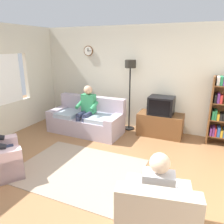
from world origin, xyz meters
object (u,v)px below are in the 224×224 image
object	(u,v)px
tv_stand	(160,124)
floor_lamp	(130,76)
bookshelf	(223,111)
person_on_couch	(87,108)
person_in_right_armchair	(158,191)
armchair_near_bookshelf	(156,219)
couch	(87,120)
tv	(161,105)

from	to	relation	value
tv_stand	floor_lamp	size ratio (longest dim) A/B	0.59
bookshelf	person_on_couch	xyz separation A→B (m)	(-3.11, -0.72, -0.08)
floor_lamp	person_on_couch	xyz separation A→B (m)	(-0.88, -0.75, -0.75)
person_in_right_armchair	armchair_near_bookshelf	bearing A→B (deg)	-79.14
tv_stand	floor_lamp	bearing A→B (deg)	173.47
person_on_couch	bookshelf	bearing A→B (deg)	13.11
floor_lamp	person_on_couch	size ratio (longest dim) A/B	1.49
floor_lamp	bookshelf	bearing A→B (deg)	-0.76
bookshelf	floor_lamp	bearing A→B (deg)	179.24
couch	bookshelf	world-z (taller)	bookshelf
tv	person_on_couch	xyz separation A→B (m)	(-1.74, -0.63, -0.09)
floor_lamp	person_in_right_armchair	world-z (taller)	floor_lamp
couch	person_in_right_armchair	distance (m)	3.51
couch	armchair_near_bookshelf	bearing A→B (deg)	-47.30
couch	person_on_couch	xyz separation A→B (m)	(0.08, -0.11, 0.39)
couch	person_in_right_armchair	bearing A→B (deg)	-46.53
tv	floor_lamp	xyz separation A→B (m)	(-0.86, 0.12, 0.66)
floor_lamp	armchair_near_bookshelf	distance (m)	3.77
tv	floor_lamp	size ratio (longest dim) A/B	0.32
couch	tv_stand	bearing A→B (deg)	16.68
couch	bookshelf	bearing A→B (deg)	10.91
floor_lamp	person_on_couch	distance (m)	1.38
bookshelf	floor_lamp	size ratio (longest dim) A/B	0.84
tv_stand	couch	bearing A→B (deg)	-163.32
armchair_near_bookshelf	person_in_right_armchair	xyz separation A→B (m)	(-0.02, 0.09, 0.32)
armchair_near_bookshelf	person_on_couch	world-z (taller)	person_on_couch
tv_stand	bookshelf	world-z (taller)	bookshelf
couch	floor_lamp	xyz separation A→B (m)	(0.95, 0.64, 1.14)
couch	bookshelf	xyz separation A→B (m)	(3.19, 0.61, 0.47)
bookshelf	armchair_near_bookshelf	bearing A→B (deg)	-103.21
armchair_near_bookshelf	tv_stand	bearing A→B (deg)	100.85
bookshelf	person_in_right_armchair	bearing A→B (deg)	-103.85
person_on_couch	floor_lamp	bearing A→B (deg)	40.74
person_in_right_armchair	floor_lamp	bearing A→B (deg)	114.57
couch	person_on_couch	distance (m)	0.41
tv	person_in_right_armchair	bearing A→B (deg)	-79.06
floor_lamp	armchair_near_bookshelf	xyz separation A→B (m)	(1.47, -3.27, -1.16)
floor_lamp	tv_stand	bearing A→B (deg)	-6.53
tv	bookshelf	xyz separation A→B (m)	(1.37, 0.09, -0.01)
tv	person_on_couch	world-z (taller)	person_on_couch
couch	tv_stand	size ratio (longest dim) A/B	1.75
floor_lamp	armchair_near_bookshelf	size ratio (longest dim) A/B	1.82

